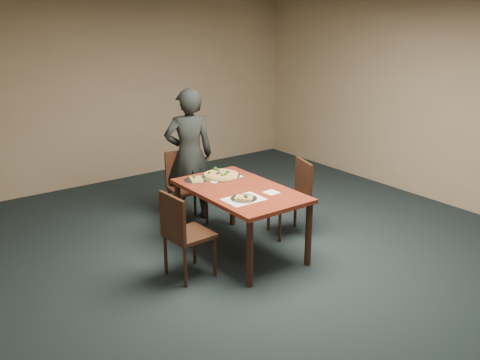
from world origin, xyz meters
TOP-DOWN VIEW (x-y plane):
  - ground at (0.00, 0.00)m, footprint 8.00×8.00m
  - room_shell at (0.00, 0.00)m, footprint 8.00×8.00m
  - dining_table at (-0.25, 0.67)m, footprint 0.90×1.50m
  - chair_far at (-0.26, 1.84)m, footprint 0.47×0.47m
  - chair_left at (-1.06, 0.52)m, footprint 0.44×0.44m
  - chair_right at (0.59, 0.70)m, footprint 0.53×0.53m
  - diner at (-0.17, 1.87)m, footprint 0.72×0.59m
  - placemat_main at (-0.17, 1.16)m, footprint 0.42×0.32m
  - placemat_near at (-0.42, 0.38)m, footprint 0.40×0.30m
  - pizza_pan at (-0.17, 1.16)m, footprint 0.44×0.44m
  - slice_plate_near at (-0.42, 0.38)m, footprint 0.28×0.28m
  - slice_plate_far at (-0.48, 1.20)m, footprint 0.28×0.28m
  - napkin at (-0.06, 0.37)m, footprint 0.15×0.15m

SIDE VIEW (x-z plane):
  - ground at x=0.00m, z-range 0.00..0.00m
  - chair_far at x=-0.26m, z-range 0.06..0.97m
  - chair_left at x=-1.06m, z-range 0.06..0.97m
  - chair_right at x=0.59m, z-range 0.06..0.97m
  - dining_table at x=-0.25m, z-range 0.28..1.03m
  - placemat_main at x=-0.17m, z-range 0.75..0.75m
  - placemat_near at x=-0.42m, z-range 0.75..0.75m
  - napkin at x=-0.06m, z-range 0.75..0.76m
  - slice_plate_far at x=-0.48m, z-range 0.73..0.79m
  - slice_plate_near at x=-0.42m, z-range 0.73..0.79m
  - pizza_pan at x=-0.17m, z-range 0.74..0.81m
  - diner at x=-0.17m, z-range 0.00..1.70m
  - room_shell at x=0.00m, z-range -2.26..5.74m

